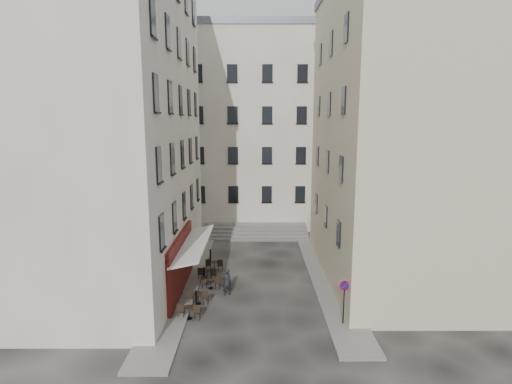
{
  "coord_description": "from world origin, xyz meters",
  "views": [
    {
      "loc": [
        -0.04,
        -21.27,
        9.97
      ],
      "look_at": [
        0.01,
        4.0,
        5.48
      ],
      "focal_mm": 28.0,
      "sensor_mm": 36.0,
      "label": 1
    }
  ],
  "objects_px": {
    "pedestrian": "(227,282)",
    "bistro_table_b": "(198,297)",
    "bistro_table_a": "(189,311)",
    "no_parking_sign": "(344,294)"
  },
  "relations": [
    {
      "from": "bistro_table_b",
      "to": "pedestrian",
      "type": "relative_size",
      "value": 0.72
    },
    {
      "from": "no_parking_sign",
      "to": "pedestrian",
      "type": "distance_m",
      "value": 7.05
    },
    {
      "from": "pedestrian",
      "to": "bistro_table_b",
      "type": "bearing_deg",
      "value": 17.32
    },
    {
      "from": "pedestrian",
      "to": "bistro_table_a",
      "type": "bearing_deg",
      "value": 37.28
    },
    {
      "from": "bistro_table_a",
      "to": "bistro_table_b",
      "type": "xyz_separation_m",
      "value": [
        0.23,
        1.68,
        -0.01
      ]
    },
    {
      "from": "bistro_table_a",
      "to": "bistro_table_b",
      "type": "height_order",
      "value": "bistro_table_a"
    },
    {
      "from": "bistro_table_a",
      "to": "bistro_table_b",
      "type": "relative_size",
      "value": 1.02
    },
    {
      "from": "bistro_table_b",
      "to": "pedestrian",
      "type": "distance_m",
      "value": 1.96
    },
    {
      "from": "pedestrian",
      "to": "no_parking_sign",
      "type": "bearing_deg",
      "value": 126.99
    },
    {
      "from": "bistro_table_a",
      "to": "no_parking_sign",
      "type": "bearing_deg",
      "value": -5.07
    }
  ]
}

